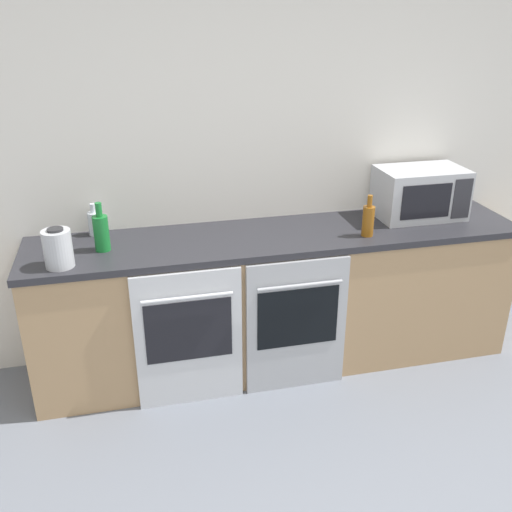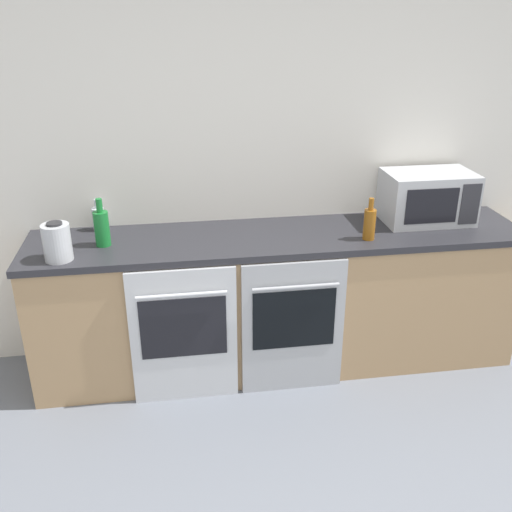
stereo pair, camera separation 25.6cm
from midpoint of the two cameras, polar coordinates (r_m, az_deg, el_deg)
wall_back at (r=3.56m, az=3.62°, el=10.36°), size 10.00×0.06×2.60m
counter_back at (r=3.57m, az=4.34°, el=-4.41°), size 2.96×0.61×0.88m
oven_left at (r=3.24m, az=-4.96°, el=-7.98°), size 0.60×0.06×0.83m
oven_right at (r=3.32m, az=5.96°, el=-7.12°), size 0.60×0.06×0.83m
microwave at (r=3.73m, az=18.69°, el=5.58°), size 0.54×0.34×0.31m
bottle_amber at (r=3.36m, az=13.44°, el=3.17°), size 0.07×0.07×0.25m
bottle_green at (r=3.26m, az=-13.02°, el=2.78°), size 0.08×0.08×0.28m
bottle_clear at (r=3.51m, az=-13.48°, el=3.67°), size 0.07×0.07×0.19m
kettle at (r=3.13m, az=-17.10°, el=1.30°), size 0.15×0.15×0.21m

